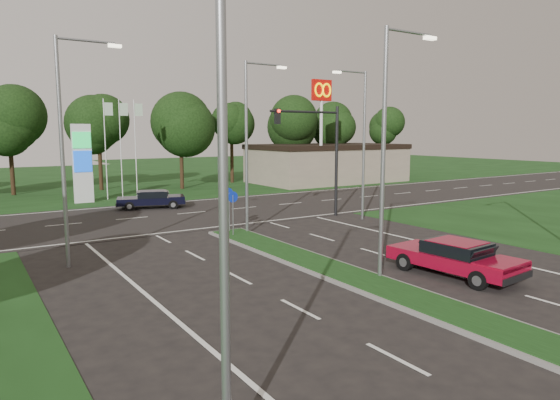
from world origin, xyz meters
TOP-DOWN VIEW (x-y plane):
  - ground at (0.00, 0.00)m, footprint 160.00×160.00m
  - verge_far at (0.00, 55.00)m, footprint 160.00×50.00m
  - cross_road at (0.00, 24.00)m, footprint 160.00×12.00m
  - median_kerb at (0.00, 4.00)m, footprint 2.00×26.00m
  - commercial_building at (22.00, 36.00)m, footprint 16.00×9.00m
  - streetlight_median_near at (1.00, 6.00)m, footprint 2.53×0.22m
  - streetlight_median_far at (1.00, 16.00)m, footprint 2.53×0.22m
  - streetlight_left_near at (-8.30, 0.00)m, footprint 2.53×0.22m
  - streetlight_left_far at (-8.30, 14.00)m, footprint 2.53×0.22m
  - streetlight_right_far at (8.80, 16.00)m, footprint 2.53×0.22m
  - traffic_signal at (7.19, 18.00)m, footprint 5.10×0.42m
  - median_signs at (0.00, 16.40)m, footprint 1.16×1.76m
  - gas_pylon at (-3.79, 33.05)m, footprint 5.80×1.26m
  - mcdonalds_sign at (18.00, 31.97)m, footprint 2.20×0.47m
  - treeline_far at (0.10, 39.93)m, footprint 6.00×6.00m
  - red_sedan at (3.50, 4.85)m, footprint 2.41×5.01m
  - navy_sedan at (-0.58, 27.48)m, footprint 4.95×3.16m

SIDE VIEW (x-z plane):
  - ground at x=0.00m, z-range 0.00..0.00m
  - verge_far at x=0.00m, z-range -0.01..0.01m
  - cross_road at x=0.00m, z-range -0.01..0.01m
  - median_kerb at x=0.00m, z-range 0.00..0.12m
  - navy_sedan at x=-0.58m, z-range 0.05..1.31m
  - red_sedan at x=3.50m, z-range 0.05..1.39m
  - median_signs at x=0.00m, z-range 0.52..2.90m
  - commercial_building at x=22.00m, z-range 0.00..4.00m
  - gas_pylon at x=-3.79m, z-range -0.80..7.20m
  - traffic_signal at x=7.19m, z-range 1.15..8.15m
  - streetlight_median_near at x=1.00m, z-range 0.58..9.58m
  - streetlight_median_far at x=1.00m, z-range 0.58..9.58m
  - streetlight_left_near at x=-8.30m, z-range 0.58..9.58m
  - streetlight_left_far at x=-8.30m, z-range 0.58..9.58m
  - streetlight_right_far at x=8.80m, z-range 0.58..9.58m
  - treeline_far at x=0.10m, z-range 1.88..11.78m
  - mcdonalds_sign at x=18.00m, z-range 2.79..13.19m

